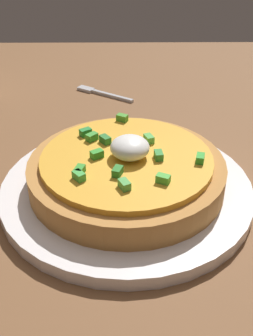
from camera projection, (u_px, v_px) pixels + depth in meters
dining_table at (93, 142)px, 58.52cm from camera, size 91.30×86.01×3.02cm
plate at (126, 189)px, 45.41cm from camera, size 27.18×27.18×1.45cm
pizza at (127, 170)px, 44.06cm from camera, size 20.92×20.92×5.70cm
fork at (100, 93)px, 68.91cm from camera, size 9.55×6.70×0.50cm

